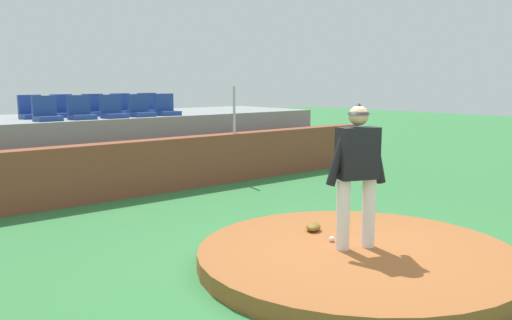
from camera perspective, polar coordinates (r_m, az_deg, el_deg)
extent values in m
plane|color=#32763C|center=(7.00, 10.57, -10.90)|extent=(60.00, 60.00, 0.00)
cylinder|color=#9C582C|center=(6.97, 10.60, -10.06)|extent=(3.99, 3.99, 0.22)
cylinder|color=white|center=(6.78, 9.17, -5.72)|extent=(0.17, 0.17, 0.88)
cylinder|color=white|center=(6.94, 11.79, -5.44)|extent=(0.17, 0.17, 0.88)
cube|color=black|center=(6.72, 10.67, 0.72)|extent=(0.56, 0.43, 0.64)
cylinder|color=black|center=(6.60, 8.67, 0.30)|extent=(0.33, 0.22, 0.71)
cylinder|color=black|center=(6.85, 12.57, 0.49)|extent=(0.30, 0.21, 0.72)
sphere|color=tan|center=(6.67, 10.77, 4.62)|extent=(0.24, 0.24, 0.24)
cone|color=black|center=(6.67, 10.79, 5.35)|extent=(0.36, 0.36, 0.13)
sphere|color=white|center=(7.17, 8.01, -8.25)|extent=(0.07, 0.07, 0.07)
ellipsoid|color=brown|center=(7.64, 6.07, -7.02)|extent=(0.36, 0.34, 0.11)
cube|color=brown|center=(11.18, -12.10, -0.79)|extent=(13.14, 0.40, 1.10)
cylinder|color=silver|center=(12.37, -2.31, 5.29)|extent=(0.06, 0.06, 1.06)
cube|color=gray|center=(13.22, -16.82, 1.29)|extent=(11.28, 3.16, 1.50)
cube|color=navy|center=(11.61, -21.10, 4.11)|extent=(0.48, 0.44, 0.10)
cube|color=navy|center=(11.77, -21.45, 5.37)|extent=(0.48, 0.08, 0.40)
cube|color=navy|center=(11.85, -17.86, 4.35)|extent=(0.48, 0.44, 0.10)
cube|color=navy|center=(12.01, -18.24, 5.57)|extent=(0.48, 0.08, 0.40)
cube|color=navy|center=(12.11, -14.71, 4.55)|extent=(0.48, 0.44, 0.10)
cube|color=navy|center=(12.26, -15.12, 5.75)|extent=(0.48, 0.08, 0.40)
cube|color=navy|center=(12.44, -11.92, 4.74)|extent=(0.48, 0.44, 0.10)
cube|color=navy|center=(12.58, -12.34, 5.91)|extent=(0.48, 0.08, 0.40)
cube|color=navy|center=(12.77, -9.27, 4.90)|extent=(0.48, 0.44, 0.10)
cube|color=navy|center=(12.91, -9.70, 6.04)|extent=(0.48, 0.08, 0.40)
cube|color=navy|center=(12.43, -22.46, 4.28)|extent=(0.48, 0.44, 0.10)
cube|color=navy|center=(12.59, -22.77, 5.45)|extent=(0.48, 0.08, 0.40)
cube|color=navy|center=(12.69, -19.52, 4.51)|extent=(0.48, 0.44, 0.10)
cube|color=navy|center=(12.84, -19.86, 5.65)|extent=(0.48, 0.08, 0.40)
cube|color=navy|center=(12.93, -16.50, 4.71)|extent=(0.48, 0.44, 0.10)
cube|color=navy|center=(13.08, -16.86, 5.83)|extent=(0.48, 0.08, 0.40)
cube|color=navy|center=(13.20, -13.78, 4.88)|extent=(0.48, 0.44, 0.10)
cube|color=navy|center=(13.35, -14.17, 5.98)|extent=(0.48, 0.08, 0.40)
cube|color=navy|center=(13.58, -11.06, 5.05)|extent=(0.48, 0.44, 0.10)
cube|color=navy|center=(13.73, -11.45, 6.12)|extent=(0.48, 0.08, 0.40)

